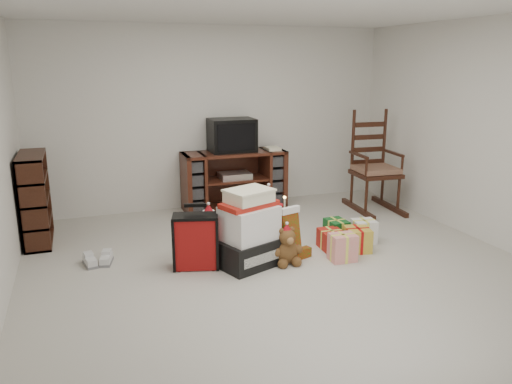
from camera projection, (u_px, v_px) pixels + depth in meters
room at (284, 146)px, 4.67m from camera, size 5.01×5.01×2.51m
tv_stand at (234, 180)px, 6.97m from camera, size 1.43×0.51×0.81m
bookshelf at (35, 200)px, 5.65m from camera, size 0.28×0.84×1.02m
rocking_chair at (373, 175)px, 6.94m from camera, size 0.65×0.99×1.43m
gift_pile at (249, 233)px, 5.03m from camera, size 0.74×0.64×0.78m
red_suitcase at (196, 241)px, 4.97m from camera, size 0.47×0.33×0.65m
stocking at (291, 233)px, 5.18m from camera, size 0.29×0.19×0.58m
teddy_bear at (286, 248)px, 5.10m from camera, size 0.26×0.23×0.39m
santa_figurine at (269, 217)px, 5.86m from camera, size 0.31×0.30×0.64m
mrs_claus_figurine at (209, 236)px, 5.29m from camera, size 0.28×0.27×0.58m
sneaker_pair at (98, 260)px, 5.11m from camera, size 0.32×0.27×0.09m
gift_cluster at (346, 237)px, 5.54m from camera, size 0.75×0.85×0.26m
crt_television at (232, 135)px, 6.83m from camera, size 0.62×0.45×0.45m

